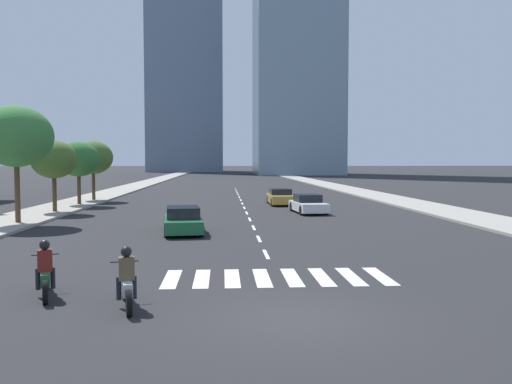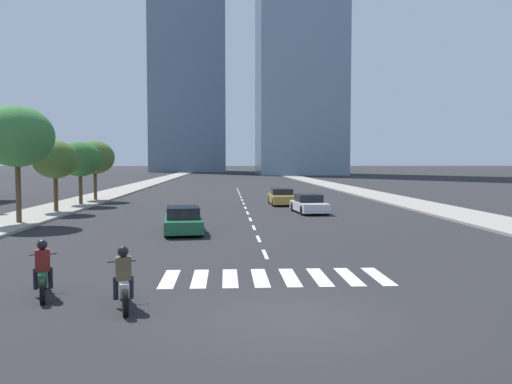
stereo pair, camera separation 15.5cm
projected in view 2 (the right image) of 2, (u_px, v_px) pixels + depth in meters
The scene contains 15 objects.
ground_plane at pixel (292, 319), 11.75m from camera, with size 800.00×800.00×0.00m, color #232326.
sidewalk_east at pixel (414, 204), 42.42m from camera, with size 4.00×260.00×0.15m, color gray.
sidewalk_west at pixel (68, 206), 40.86m from camera, with size 4.00×260.00×0.15m, color gray.
crosswalk_near at pixel (275, 277), 15.89m from camera, with size 6.75×2.54×0.01m.
lane_divider_center at pixel (244, 204), 43.80m from camera, with size 0.14×50.00×0.01m.
motorcycle_lead at pixel (123, 283), 12.63m from camera, with size 0.83×2.14×1.49m.
motorcycle_trailing at pixel (43, 274), 13.65m from camera, with size 0.95×2.13×1.49m.
sedan_green_0 at pixel (183, 221), 25.94m from camera, with size 2.24×4.83×1.28m.
sedan_gold_1 at pixel (282, 197), 42.71m from camera, with size 1.97×4.58×1.28m.
sedan_white_2 at pixel (309, 204), 35.82m from camera, with size 2.16×4.43×1.26m.
street_tree_nearest at pixel (17, 137), 28.86m from camera, with size 3.95×3.95×6.39m.
street_tree_second at pixel (55, 160), 35.31m from camera, with size 3.00×3.00×4.75m.
street_tree_third at pixel (80, 159), 41.34m from camera, with size 3.22×3.22×4.90m.
street_tree_fourth at pixel (95, 158), 46.01m from camera, with size 3.38×3.38×5.12m.
office_tower_left_skyline at pixel (189, 5), 179.70m from camera, with size 24.87×25.68×122.11m.
Camera 2 is at (-1.47, -11.50, 3.49)m, focal length 37.13 mm.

